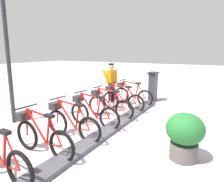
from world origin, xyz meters
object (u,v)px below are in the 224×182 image
object	(u,v)px
payment_kiosk	(153,86)
lamp_post	(5,28)
bike_docked_5	(41,135)
worker_near_rack	(111,81)
bike_docked_3	(92,112)
planter_bush	(185,134)
bike_docked_1	(121,99)
bike_docked_4	(70,122)
bike_docked_0	(131,94)
bike_docked_2	(108,105)

from	to	relation	value
payment_kiosk	lamp_post	size ratio (longest dim) A/B	0.30
bike_docked_5	worker_near_rack	distance (m)	4.76
bike_docked_3	worker_near_rack	bearing A→B (deg)	-72.16
bike_docked_5	planter_bush	xyz separation A→B (m)	(-2.68, -1.27, 0.11)
planter_bush	payment_kiosk	bearing A→B (deg)	-64.75
payment_kiosk	lamp_post	bearing A→B (deg)	58.57
bike_docked_1	lamp_post	world-z (taller)	lamp_post
payment_kiosk	bike_docked_1	size ratio (longest dim) A/B	0.74
bike_docked_4	planter_bush	size ratio (longest dim) A/B	1.77
bike_docked_1	bike_docked_4	bearing A→B (deg)	90.00
bike_docked_0	bike_docked_2	xyz separation A→B (m)	(0.00, 1.89, 0.00)
lamp_post	planter_bush	size ratio (longest dim) A/B	4.46
bike_docked_2	worker_near_rack	size ratio (longest dim) A/B	1.04
payment_kiosk	worker_near_rack	xyz separation A→B (m)	(1.46, 1.08, 0.24)
worker_near_rack	lamp_post	distance (m)	4.34
bike_docked_0	bike_docked_2	bearing A→B (deg)	90.00
bike_docked_1	worker_near_rack	size ratio (longest dim) A/B	1.04
bike_docked_0	bike_docked_5	distance (m)	4.73
worker_near_rack	bike_docked_4	bearing A→B (deg)	103.48
bike_docked_0	bike_docked_1	world-z (taller)	same
bike_docked_2	bike_docked_4	xyz separation A→B (m)	(0.00, 1.89, 0.00)
planter_bush	lamp_post	bearing A→B (deg)	2.87
bike_docked_1	bike_docked_5	world-z (taller)	same
bike_docked_1	bike_docked_2	bearing A→B (deg)	90.00
payment_kiosk	planter_bush	xyz separation A→B (m)	(-2.11, 4.47, -0.12)
bike_docked_1	bike_docked_4	world-z (taller)	same
bike_docked_0	lamp_post	bearing A→B (deg)	58.08
payment_kiosk	bike_docked_4	distance (m)	4.83
payment_kiosk	bike_docked_4	xyz separation A→B (m)	(0.57, 4.79, -0.24)
bike_docked_0	bike_docked_4	bearing A→B (deg)	90.00
bike_docked_1	bike_docked_3	bearing A→B (deg)	90.00
bike_docked_3	bike_docked_4	distance (m)	0.95
bike_docked_2	bike_docked_4	world-z (taller)	same
bike_docked_2	planter_bush	size ratio (longest dim) A/B	1.77
worker_near_rack	bike_docked_2	bearing A→B (deg)	116.09
bike_docked_3	bike_docked_5	world-z (taller)	same
payment_kiosk	bike_docked_5	world-z (taller)	payment_kiosk
bike_docked_2	planter_bush	bearing A→B (deg)	149.62
bike_docked_5	payment_kiosk	bearing A→B (deg)	-95.69
bike_docked_2	bike_docked_0	bearing A→B (deg)	-90.00
bike_docked_0	bike_docked_1	distance (m)	0.95
bike_docked_0	worker_near_rack	world-z (taller)	worker_near_rack
bike_docked_1	bike_docked_2	size ratio (longest dim) A/B	1.00
bike_docked_0	bike_docked_5	bearing A→B (deg)	90.00
bike_docked_1	planter_bush	distance (m)	3.68
planter_bush	bike_docked_4	bearing A→B (deg)	6.83
lamp_post	bike_docked_1	bearing A→B (deg)	-129.89
bike_docked_0	bike_docked_3	xyz separation A→B (m)	(0.00, 2.84, 0.00)
lamp_post	bike_docked_0	bearing A→B (deg)	-121.92
bike_docked_4	lamp_post	bearing A→B (deg)	-1.74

